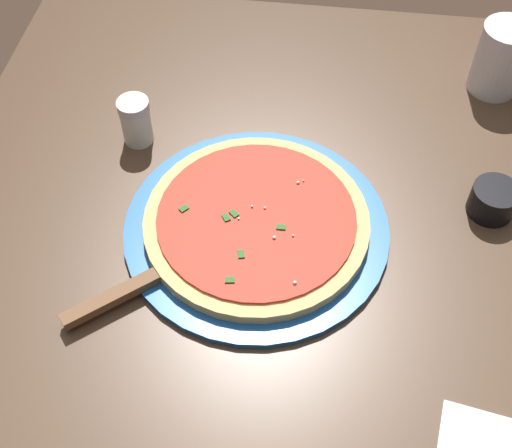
% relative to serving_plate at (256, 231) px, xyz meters
% --- Properties ---
extents(ground_plane, '(5.00, 5.00, 0.00)m').
position_rel_serving_plate_xyz_m(ground_plane, '(0.00, 0.00, -0.75)').
color(ground_plane, '#38281E').
extents(restaurant_table, '(1.04, 0.91, 0.75)m').
position_rel_serving_plate_xyz_m(restaurant_table, '(0.00, 0.00, -0.13)').
color(restaurant_table, black).
rests_on(restaurant_table, ground_plane).
extents(serving_plate, '(0.35, 0.35, 0.01)m').
position_rel_serving_plate_xyz_m(serving_plate, '(0.00, 0.00, 0.00)').
color(serving_plate, '#195199').
rests_on(serving_plate, restaurant_table).
extents(pizza, '(0.30, 0.30, 0.02)m').
position_rel_serving_plate_xyz_m(pizza, '(-0.00, 0.00, 0.01)').
color(pizza, '#DBB26B').
rests_on(pizza, serving_plate).
extents(pizza_server, '(0.17, 0.20, 0.01)m').
position_rel_serving_plate_xyz_m(pizza_server, '(-0.11, 0.13, 0.01)').
color(pizza_server, silver).
rests_on(pizza_server, serving_plate).
extents(cup_tall_drink, '(0.08, 0.08, 0.11)m').
position_rel_serving_plate_xyz_m(cup_tall_drink, '(0.34, -0.34, 0.05)').
color(cup_tall_drink, silver).
rests_on(cup_tall_drink, restaurant_table).
extents(cup_small_sauce, '(0.06, 0.06, 0.04)m').
position_rel_serving_plate_xyz_m(cup_small_sauce, '(0.08, -0.31, 0.02)').
color(cup_small_sauce, black).
rests_on(cup_small_sauce, restaurant_table).
extents(parmesan_shaker, '(0.05, 0.05, 0.07)m').
position_rel_serving_plate_xyz_m(parmesan_shaker, '(0.15, 0.20, 0.03)').
color(parmesan_shaker, silver).
rests_on(parmesan_shaker, restaurant_table).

